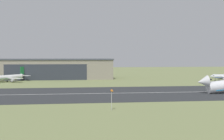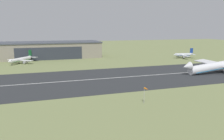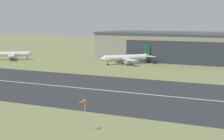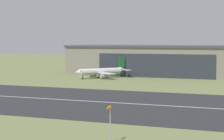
% 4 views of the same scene
% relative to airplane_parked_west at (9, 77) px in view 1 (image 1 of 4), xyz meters
% --- Properties ---
extents(runway_strip, '(506.34, 51.73, 0.06)m').
position_rel_airplane_parked_west_xyz_m(runway_strip, '(12.47, -64.92, -2.75)').
color(runway_strip, '#2B2D30').
rests_on(runway_strip, ground_plane).
extents(runway_centreline, '(455.70, 0.70, 0.01)m').
position_rel_airplane_parked_west_xyz_m(runway_centreline, '(12.47, -64.92, -2.71)').
color(runway_centreline, silver).
rests_on(runway_centreline, runway_strip).
extents(hangar_building, '(87.05, 31.41, 13.60)m').
position_rel_airplane_parked_west_xyz_m(hangar_building, '(20.47, 25.65, 4.03)').
color(hangar_building, gray).
rests_on(hangar_building, ground_plane).
extents(airplane_parked_west, '(20.96, 23.80, 8.74)m').
position_rel_airplane_parked_west_xyz_m(airplane_parked_west, '(0.00, 0.00, 0.00)').
color(airplane_parked_west, white).
rests_on(airplane_parked_west, ground_plane).
extents(airplane_parked_far_east, '(18.41, 19.82, 8.39)m').
position_rel_airplane_parked_west_xyz_m(airplane_parked_far_east, '(128.40, -12.41, 0.15)').
color(airplane_parked_far_east, silver).
rests_on(airplane_parked_far_east, ground_plane).
extents(windsock_pole, '(0.79, 2.54, 5.84)m').
position_rel_airplane_parked_west_xyz_m(windsock_pole, '(47.15, -105.85, 2.44)').
color(windsock_pole, '#B7B7BC').
rests_on(windsock_pole, ground_plane).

